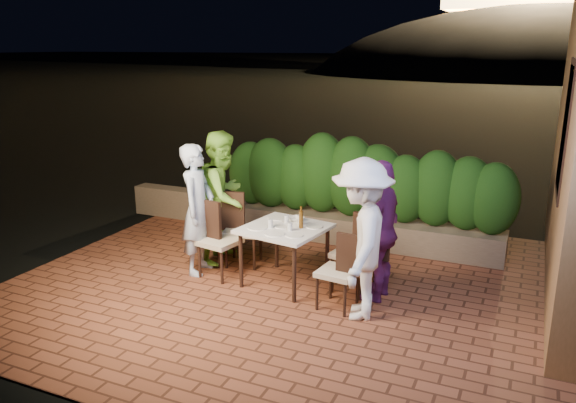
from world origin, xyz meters
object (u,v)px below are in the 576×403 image
Objects in this scene: beer_bottle at (301,217)px; chair_left_front at (220,240)px; chair_left_back at (243,229)px; diner_white at (361,240)px; dining_table at (285,255)px; bowl at (296,219)px; diner_blue at (198,209)px; chair_right_back at (354,252)px; parapet_lamp at (220,190)px; diner_green at (223,197)px; diner_purple at (381,231)px; chair_right_front at (338,270)px.

beer_bottle reaches higher than chair_left_front.
diner_white is at bearing -36.79° from chair_left_back.
dining_table is 4.97× the size of bowl.
diner_white reaches higher than diner_blue.
chair_left_back is at bearing 174.45° from bowl.
chair_right_back reaches higher than parapet_lamp.
bowl is at bearing -81.87° from diner_blue.
diner_white is (1.08, -0.74, 0.12)m from bowl.
diner_green is (-1.32, 0.40, 0.02)m from beer_bottle.
chair_left_back reaches higher than dining_table.
bowl is 0.10× the size of diner_green.
diner_white reaches higher than beer_bottle.
diner_white is 1.06× the size of diner_purple.
dining_table is 0.93× the size of chair_left_back.
dining_table is at bearing -115.32° from diner_green.
diner_white is at bearing -108.17° from diner_blue.
beer_bottle is at bearing 12.89° from dining_table.
diner_white is at bearing 123.16° from chair_right_back.
diner_purple is (2.05, 0.21, 0.34)m from chair_left_front.
bowl is 0.11× the size of diner_blue.
diner_blue is at bearing -162.46° from bowl.
chair_right_back is (0.86, 0.15, 0.13)m from dining_table.
dining_table is 0.50m from bowl.
dining_table is 0.88m from chair_right_back.
chair_left_back is 0.61× the size of diner_purple.
diner_purple is (2.37, 0.18, -0.02)m from diner_blue.
diner_blue is (-2.02, 0.28, 0.40)m from chair_right_front.
beer_bottle is at bearing -82.88° from diner_purple.
chair_right_front is 3.62m from parapet_lamp.
diner_blue reaches higher than bowl.
chair_right_back is 2.04m from diner_green.
bowl is (-0.17, 0.25, -0.11)m from beer_bottle.
diner_purple is (1.18, 0.09, 0.46)m from dining_table.
beer_bottle is 0.87m from chair_right_front.
chair_left_back is 1.01× the size of chair_right_back.
diner_green is (-1.98, 0.30, 0.40)m from chair_right_back.
beer_bottle is 1.44× the size of bowl.
diner_blue reaches higher than dining_table.
chair_left_front reaches higher than chair_right_front.
beer_bottle is at bearing -93.82° from diner_blue.
diner_white is (2.23, -0.89, -0.02)m from diner_green.
diner_blue is at bearing -144.60° from chair_left_back.
chair_right_back is at bearing 8.78° from beer_bottle.
diner_white is at bearing 171.51° from chair_right_front.
diner_blue is at bearing -1.51° from chair_right_front.
chair_left_front is at bearing -104.04° from diner_blue.
chair_left_front is 0.50m from chair_left_back.
chair_left_back is (-0.79, 0.37, 0.13)m from dining_table.
chair_left_front is 0.60× the size of diner_purple.
beer_bottle is at bearing -55.81° from bowl.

